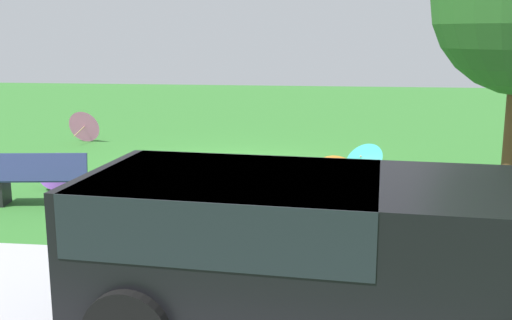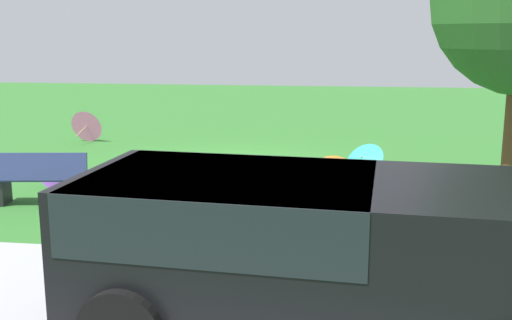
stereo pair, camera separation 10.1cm
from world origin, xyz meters
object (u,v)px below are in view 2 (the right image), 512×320
at_px(van_dark, 312,245).
at_px(parasol_orange_1, 335,186).
at_px(parasol_teal_1, 431,176).
at_px(parasol_purple_0, 59,170).
at_px(parasol_teal_0, 363,159).
at_px(parasol_pink_0, 88,125).
at_px(park_bench, 41,177).

xyz_separation_m(van_dark, parasol_orange_1, (-0.18, -3.93, -0.43)).
xyz_separation_m(van_dark, parasol_teal_1, (-1.83, -5.46, -0.58)).
xyz_separation_m(parasol_purple_0, parasol_teal_0, (-5.51, -1.47, 0.06)).
height_order(van_dark, parasol_pink_0, van_dark).
distance_m(parasol_teal_0, parasol_teal_1, 1.54).
distance_m(park_bench, parasol_teal_1, 6.63).
xyz_separation_m(parasol_purple_0, parasol_pink_0, (1.45, -4.78, 0.08)).
height_order(parasol_orange_1, parasol_pink_0, parasol_orange_1).
distance_m(parasol_orange_1, parasol_purple_0, 5.12).
distance_m(parasol_pink_0, parasol_teal_1, 9.19).
bearing_deg(parasol_teal_1, van_dark, 71.45).
height_order(van_dark, parasol_teal_0, van_dark).
height_order(parasol_orange_1, parasol_teal_0, parasol_orange_1).
bearing_deg(parasol_orange_1, van_dark, 87.40).
relative_size(parasol_purple_0, parasol_pink_0, 1.03).
bearing_deg(parasol_teal_0, parasol_orange_1, 78.69).
bearing_deg(van_dark, parasol_teal_0, -96.07).
relative_size(van_dark, parasol_orange_1, 4.61).
bearing_deg(parasol_pink_0, parasol_teal_1, 151.84).
height_order(park_bench, parasol_teal_1, park_bench).
distance_m(parasol_purple_0, parasol_teal_1, 6.67).
bearing_deg(van_dark, parasol_teal_1, -108.55).
bearing_deg(parasol_teal_0, park_bench, 25.68).
bearing_deg(parasol_pink_0, parasol_teal_0, 154.58).
height_order(van_dark, parasol_purple_0, van_dark).
distance_m(parasol_orange_1, parasol_teal_1, 2.26).
bearing_deg(parasol_purple_0, parasol_pink_0, -73.15).
relative_size(parasol_pink_0, parasol_teal_1, 1.05).
bearing_deg(park_bench, parasol_teal_1, -166.72).
height_order(parasol_purple_0, parasol_pink_0, parasol_pink_0).
relative_size(van_dark, parasol_teal_1, 5.69).
relative_size(parasol_teal_0, parasol_teal_1, 1.20).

